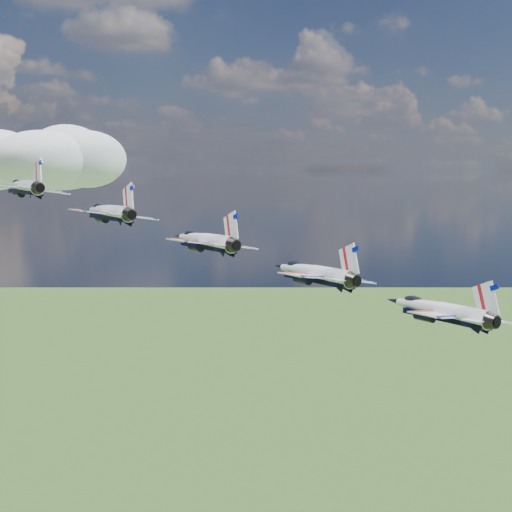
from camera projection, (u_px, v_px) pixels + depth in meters
name	position (u px, v px, depth m)	size (l,w,h in m)	color
cloud_far	(37.00, 157.00, 275.12)	(54.24, 42.61, 21.31)	white
jet_0	(23.00, 187.00, 89.65)	(9.57, 14.17, 4.23)	silver
jet_1	(108.00, 212.00, 84.51)	(9.57, 14.17, 4.23)	white
jet_2	(203.00, 240.00, 79.36)	(9.57, 14.17, 4.23)	white
jet_3	(312.00, 273.00, 74.22)	(9.57, 14.17, 4.23)	white
jet_4	(437.00, 310.00, 69.07)	(9.57, 14.17, 4.23)	white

